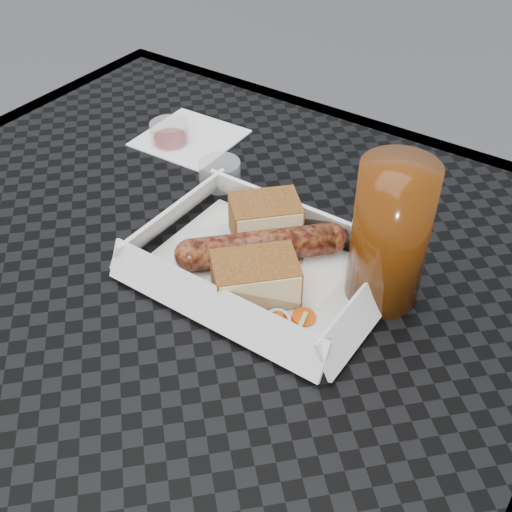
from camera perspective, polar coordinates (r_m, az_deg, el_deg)
The scene contains 10 objects.
patio_table at distance 0.72m, azimuth -7.52°, elevation -5.28°, with size 0.80×0.80×0.74m.
food_tray at distance 0.65m, azimuth 0.50°, elevation -1.42°, with size 0.22×0.15×0.00m, color white.
bratwurst at distance 0.65m, azimuth 0.55°, elevation 0.85°, with size 0.14×0.14×0.03m.
bread_near at distance 0.68m, azimuth 0.82°, elevation 3.30°, with size 0.07×0.05×0.04m, color brown.
bread_far at distance 0.61m, azimuth -0.06°, elevation -2.00°, with size 0.08×0.05×0.04m, color brown.
veg_garnish at distance 0.59m, azimuth 3.15°, elevation -5.83°, with size 0.03×0.03×0.00m.
napkin at distance 0.87m, azimuth -5.89°, elevation 10.41°, with size 0.12×0.12×0.00m, color white.
condiment_cup_sauce at distance 0.86m, azimuth -7.69°, elevation 10.73°, with size 0.05×0.05×0.03m, color maroon.
condiment_cup_empty at distance 0.77m, azimuth -3.26°, elevation 7.37°, with size 0.05×0.05×0.03m, color silver.
drink_glass at distance 0.59m, azimuth 11.83°, elevation 1.82°, with size 0.07×0.07×0.15m, color #4E2206.
Camera 1 is at (0.36, -0.36, 1.18)m, focal length 45.00 mm.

